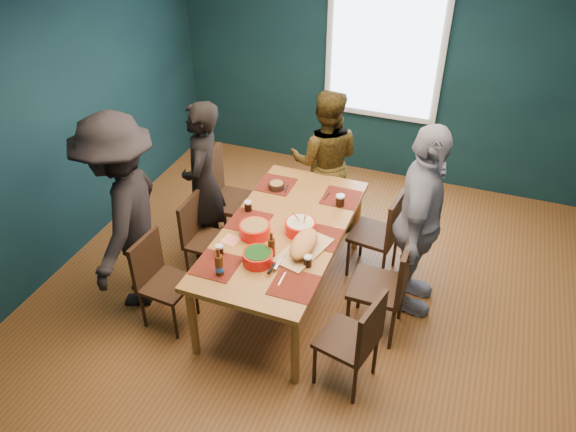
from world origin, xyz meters
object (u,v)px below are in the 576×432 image
Objects in this scene: chair_right_far at (383,229)px; person_back at (325,161)px; chair_left_far at (223,192)px; chair_right_mid at (390,281)px; bowl_salad at (255,230)px; chair_left_near at (158,275)px; person_near_left at (124,215)px; chair_left_mid at (200,233)px; bowl_herbs at (258,257)px; chair_right_near at (358,336)px; person_right at (419,223)px; person_far_left at (204,183)px; dining_table at (284,235)px; bowl_dumpling at (300,227)px; cutting_board at (304,245)px.

person_back is at bearing 148.02° from chair_right_far.
chair_right_mid is (1.87, -0.71, -0.03)m from chair_left_far.
bowl_salad is (-0.97, -0.78, 0.29)m from chair_right_far.
chair_left_near is 0.59m from person_near_left.
bowl_herbs is at bearing -31.46° from chair_left_mid.
chair_right_far is (1.62, 0.60, 0.04)m from chair_left_mid.
chair_right_near is 1.28m from bowl_salad.
person_far_left is at bearing 85.53° from person_right.
chair_right_near is 3.65× the size of bowl_herbs.
bowl_dumpling is at bearing 2.76° from dining_table.
person_back is at bearing 126.70° from chair_right_mid.
chair_left_mid is (-0.85, 0.01, -0.20)m from dining_table.
cutting_board reaches higher than chair_left_mid.
bowl_dumpling is at bearing 130.12° from cutting_board.
person_right is 1.01m from cutting_board.
chair_right_mid is at bearing 23.98° from cutting_board.
bowl_dumpling is (0.15, 0.01, 0.13)m from dining_table.
chair_right_far is 1.28m from bowl_salad.
bowl_salad is at bearing 90.42° from person_near_left.
cutting_board is (0.47, -0.07, 0.01)m from bowl_salad.
chair_left_near is (-0.91, -0.67, -0.19)m from dining_table.
chair_right_mid is (1.84, -0.14, 0.08)m from chair_left_mid.
person_right is (1.11, 0.30, 0.21)m from dining_table.
chair_right_mid is (0.98, -0.13, -0.12)m from dining_table.
chair_right_mid is 2.02m from person_far_left.
bowl_salad is 1.01× the size of bowl_dumpling.
chair_left_far is at bearing 24.77° from person_back.
chair_right_mid is 0.88m from bowl_dumpling.
bowl_salad is at bearing 116.99° from bowl_herbs.
person_far_left is at bearing 161.66° from chair_right_near.
bowl_dumpling is 0.39× the size of cutting_board.
person_right reaches higher than bowl_herbs.
bowl_salad reaches higher than chair_left_near.
chair_right_near is 2.22m from person_back.
chair_left_mid is 0.46× the size of person_near_left.
chair_left_mid is 0.86× the size of chair_right_mid.
person_near_left is (-2.16, 0.29, 0.40)m from chair_right_near.
bowl_salad is at bearing -134.12° from chair_right_far.
person_right is 1.01m from bowl_dumpling.
bowl_herbs is at bearing 31.31° from person_far_left.
chair_left_mid is at bearing 176.43° from chair_right_mid.
chair_left_near is 0.94× the size of chair_right_far.
person_right is (2.07, -0.05, 0.08)m from person_far_left.
dining_table is 0.52m from bowl_herbs.
person_right is (0.13, 0.43, 0.33)m from chair_right_mid.
chair_left_far is at bearing 144.93° from person_far_left.
person_right reaches higher than bowl_dumpling.
bowl_herbs is at bearing -63.01° from bowl_salad.
person_near_left reaches higher than bowl_dumpling.
chair_right_far is 0.50× the size of person_near_left.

